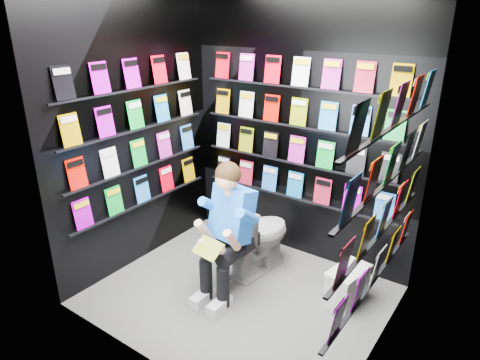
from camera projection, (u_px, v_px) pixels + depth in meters
The scene contains 13 objects.
floor at pixel (239, 295), 3.83m from camera, with size 2.40×2.40×0.00m, color #5C5C59.
wall_back at pixel (299, 131), 4.12m from camera, with size 2.40×0.04×2.60m, color black.
wall_front at pixel (144, 200), 2.60m from camera, with size 2.40×0.04×2.60m, color black.
wall_left at pixel (135, 134), 4.00m from camera, with size 0.04×2.00×2.60m, color black.
wall_right at pixel (393, 192), 2.71m from camera, with size 0.04×2.00×2.60m, color black.
comics_back at pixel (298, 131), 4.09m from camera, with size 2.10×0.06×1.37m, color red, non-canonical shape.
comics_left at pixel (137, 134), 3.99m from camera, with size 0.06×1.70×1.37m, color red, non-canonical shape.
comics_right at pixel (388, 190), 2.73m from camera, with size 0.06×1.70×1.37m, color red, non-canonical shape.
toilet at pixel (257, 236), 4.10m from camera, with size 0.42×0.75×0.73m, color silver.
longbox at pixel (347, 287), 3.71m from camera, with size 0.22×0.39×0.29m, color silver.
longbox_lid at pixel (349, 271), 3.65m from camera, with size 0.24×0.41×0.03m, color silver.
reader at pixel (233, 214), 3.67m from camera, with size 0.49×0.71×1.31m, color blue, non-canonical shape.
held_comic at pixel (208, 248), 3.47m from camera, with size 0.25×0.01×0.18m, color green.
Camera 1 is at (1.85, -2.60, 2.36)m, focal length 32.00 mm.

